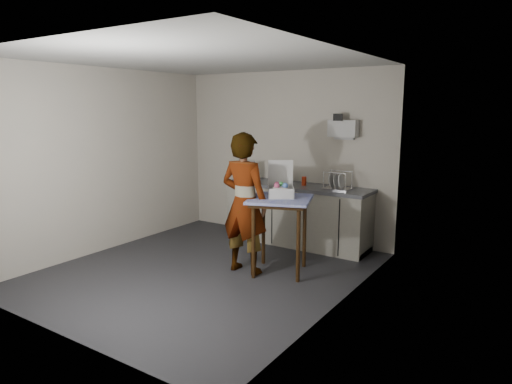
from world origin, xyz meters
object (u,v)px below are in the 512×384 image
Objects in this scene: dark_bottle at (280,175)px; side_table at (280,208)px; bakery_box at (281,189)px; standing_man at (244,203)px; soap_bottle at (285,174)px; kitchen_counter at (297,216)px; paper_towel at (251,172)px; dish_rack at (337,185)px; soda_can at (304,181)px.

side_table is at bearing -59.67° from dark_bottle.
bakery_box is (0.70, -1.18, 0.02)m from dark_bottle.
soap_bottle is at bearing -81.28° from standing_man.
side_table is at bearing -71.54° from kitchen_counter.
paper_towel is 1.54m from bakery_box.
side_table is at bearing -43.29° from paper_towel.
bakery_box is at bearing -103.91° from dish_rack.
soap_bottle is (-0.21, -0.03, 0.63)m from kitchen_counter.
paper_towel is at bearing -177.14° from dish_rack.
bakery_box is at bearing -72.11° from kitchen_counter.
standing_man reaches higher than paper_towel.
dark_bottle is (-0.73, 1.25, 0.20)m from side_table.
side_table is 7.27× the size of soda_can.
soap_bottle is at bearing -173.18° from soda_can.
standing_man is 6.14× the size of soap_bottle.
standing_man is at bearing -80.74° from soap_bottle.
side_table is at bearing -95.92° from bakery_box.
paper_towel is (-0.57, -0.06, 0.01)m from soap_bottle.
dish_rack is (0.54, -0.03, -0.01)m from soda_can.
soap_bottle is at bearing -34.50° from dark_bottle.
side_table is at bearing -150.89° from standing_man.
paper_towel is at bearing 116.99° from side_table.
side_table is 1.25m from soda_can.
side_table is at bearing -76.00° from soda_can.
paper_towel is (-0.88, -0.10, 0.09)m from soda_can.
soda_can is at bearing -93.85° from standing_man.
kitchen_counter is 0.56m from soda_can.
standing_man is 1.53m from dish_rack.
standing_man is (0.02, -1.42, 0.45)m from kitchen_counter.
side_table is (0.40, -1.20, 0.41)m from kitchen_counter.
soda_can reaches higher than side_table.
paper_towel reaches higher than side_table.
standing_man is 4.81× the size of dish_rack.
bakery_box reaches higher than soap_bottle.
soap_bottle is at bearing 84.72° from bakery_box.
dish_rack is at bearing -1.77° from kitchen_counter.
dish_rack is (0.64, -0.02, 0.54)m from kitchen_counter.
soda_can is at bearing 6.82° from soap_bottle.
dark_bottle is at bearing 100.62° from side_table.
dark_bottle is (-0.13, 0.09, -0.02)m from soap_bottle.
standing_man is 1.42m from soap_bottle.
standing_man is 13.38× the size of soda_can.
dish_rack is at bearing -4.51° from dark_bottle.
bakery_box reaches higher than paper_towel.
standing_man is 0.48m from bakery_box.
soda_can is at bearing 6.40° from paper_towel.
soda_can is (0.10, 0.01, 0.55)m from kitchen_counter.
soap_bottle is at bearing -172.08° from kitchen_counter.
soda_can is at bearing 4.49° from kitchen_counter.
soap_bottle is (-0.23, 1.39, 0.17)m from standing_man.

